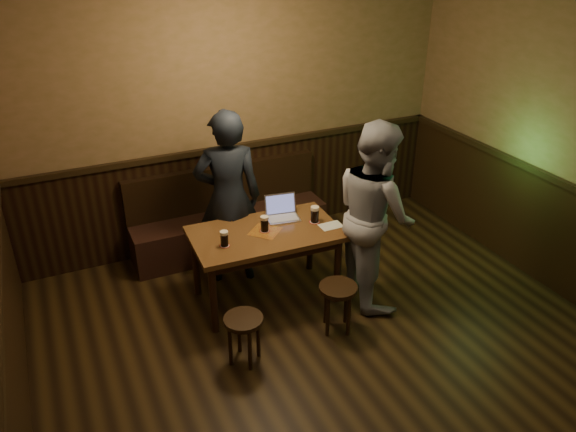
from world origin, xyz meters
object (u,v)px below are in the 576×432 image
at_px(bench, 229,223).
at_px(laptop, 282,212).
at_px(pint_right, 315,214).
at_px(pint_mid, 265,224).
at_px(person_grey, 375,214).
at_px(stool_left, 244,327).
at_px(stool_right, 338,295).
at_px(pint_left, 224,239).
at_px(person_suit, 228,198).
at_px(pub_table, 265,240).

relative_size(bench, laptop, 6.37).
xyz_separation_m(bench, pint_right, (0.51, -1.11, 0.52)).
relative_size(pint_mid, laptop, 0.45).
xyz_separation_m(pint_right, person_grey, (0.45, -0.35, 0.08)).
bearing_deg(stool_left, bench, 74.10).
bearing_deg(person_grey, laptop, 57.57).
distance_m(stool_right, pint_left, 1.14).
relative_size(stool_left, pint_left, 2.98).
bearing_deg(stool_right, stool_left, -177.41).
bearing_deg(stool_right, bench, 102.16).
height_order(pint_right, person_suit, person_suit).
distance_m(stool_right, pint_right, 0.85).
bearing_deg(pub_table, stool_left, -121.86).
bearing_deg(pint_right, pint_left, -176.18).
bearing_deg(person_grey, pint_right, 59.31).
bearing_deg(pint_right, person_grey, -38.03).
height_order(pub_table, pint_mid, pint_mid).
bearing_deg(pub_table, pint_left, -165.60).
bearing_deg(pint_left, person_suit, 66.88).
bearing_deg(pint_right, person_suit, 142.38).
relative_size(bench, pub_table, 1.54).
distance_m(pub_table, pint_left, 0.48).
height_order(laptop, person_suit, person_suit).
bearing_deg(pub_table, bench, 92.49).
bearing_deg(pint_mid, person_grey, -22.08).
relative_size(bench, pint_right, 13.16).
xyz_separation_m(pint_left, laptop, (0.70, 0.29, -0.02)).
xyz_separation_m(stool_left, person_grey, (1.49, 0.39, 0.55)).
bearing_deg(stool_right, pint_mid, 117.87).
height_order(laptop, person_grey, person_grey).
bearing_deg(person_suit, stool_left, 89.21).
relative_size(bench, pint_mid, 14.01).
distance_m(bench, pint_right, 1.33).
height_order(pub_table, pint_right, pint_right).
xyz_separation_m(pint_mid, laptop, (0.26, 0.19, -0.02)).
bearing_deg(stool_left, stool_right, 2.59).
bearing_deg(person_suit, person_grey, 156.66).
height_order(pint_left, pint_mid, pint_mid).
bearing_deg(pint_right, bench, 114.70).
height_order(person_suit, person_grey, person_suit).
relative_size(pint_left, person_grey, 0.08).
bearing_deg(stool_left, pint_right, 35.63).
height_order(bench, laptop, laptop).
xyz_separation_m(bench, person_grey, (0.96, -1.46, 0.60)).
distance_m(stool_left, person_grey, 1.63).
height_order(stool_left, stool_right, stool_right).
distance_m(pint_right, person_suit, 0.88).
distance_m(stool_left, pint_left, 0.83).
bearing_deg(stool_right, pub_table, 118.11).
bearing_deg(laptop, person_grey, -30.77).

